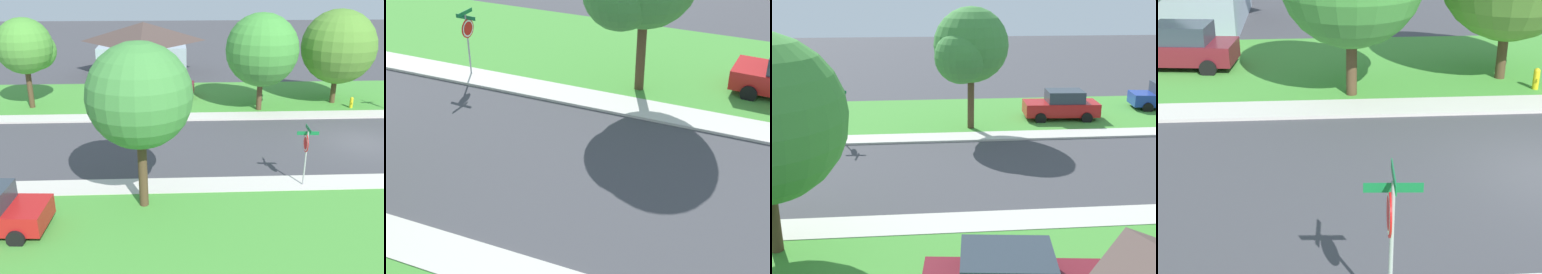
{
  "view_description": "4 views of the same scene",
  "coord_description": "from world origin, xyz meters",
  "views": [
    {
      "loc": [
        -21.39,
        10.36,
        8.91
      ],
      "look_at": [
        -2.3,
        9.5,
        1.4
      ],
      "focal_mm": 40.19,
      "sensor_mm": 36.0,
      "label": 1
    },
    {
      "loc": [
        13.36,
        17.28,
        9.98
      ],
      "look_at": [
        0.16,
        11.7,
        1.4
      ],
      "focal_mm": 53.35,
      "sensor_mm": 36.0,
      "label": 2
    },
    {
      "loc": [
        18.47,
        9.0,
        7.36
      ],
      "look_at": [
        -0.4,
        10.7,
        1.4
      ],
      "focal_mm": 43.85,
      "sensor_mm": 36.0,
      "label": 3
    },
    {
      "loc": [
        -12.58,
        5.92,
        6.83
      ],
      "look_at": [
        -0.52,
        5.12,
        1.4
      ],
      "focal_mm": 54.72,
      "sensor_mm": 36.0,
      "label": 4
    }
  ],
  "objects": [
    {
      "name": "stop_sign_far_corner",
      "position": [
        -4.88,
        4.78,
        1.89
      ],
      "size": [
        0.92,
        0.92,
        2.77
      ],
      "color": "#9E9EA3",
      "rests_on": "ground"
    },
    {
      "name": "sidewalk_east",
      "position": [
        4.7,
        12.0,
        0.05
      ],
      "size": [
        1.4,
        56.0,
        0.1
      ],
      "primitive_type": "cube",
      "color": "beige",
      "rests_on": "ground"
    },
    {
      "name": "lawn_west",
      "position": [
        -9.4,
        12.0,
        0.04
      ],
      "size": [
        8.0,
        56.0,
        0.08
      ],
      "primitive_type": "cube",
      "color": "#479338",
      "rests_on": "ground"
    },
    {
      "name": "car_red_behind_trees",
      "position": [
        -7.79,
        17.14,
        0.87
      ],
      "size": [
        2.22,
        4.39,
        1.76
      ],
      "color": "red",
      "rests_on": "ground"
    },
    {
      "name": "tree_sidewalk_mid",
      "position": [
        -6.03,
        11.44,
        4.47
      ],
      "size": [
        4.25,
        3.95,
        6.58
      ],
      "color": "#4C3823",
      "rests_on": "ground"
    },
    {
      "name": "sidewalk_west",
      "position": [
        -4.7,
        12.0,
        0.05
      ],
      "size": [
        1.4,
        56.0,
        0.1
      ],
      "primitive_type": "cube",
      "color": "beige",
      "rests_on": "ground"
    }
  ]
}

